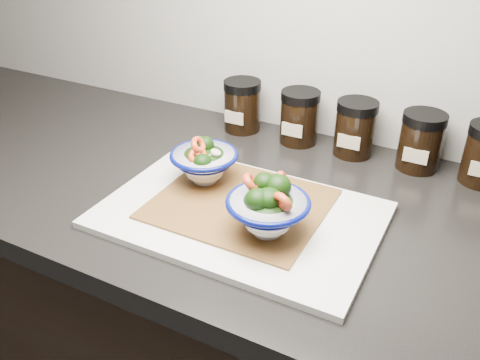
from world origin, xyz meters
The scene contains 9 objects.
countertop centered at (0.00, 1.45, 0.88)m, with size 3.50×0.60×0.04m, color black.
cutting_board centered at (-0.01, 1.38, 0.91)m, with size 0.45×0.30×0.01m, color silver.
bamboo_mat centered at (-0.02, 1.40, 0.91)m, with size 0.28×0.24×0.00m, color brown.
bowl_left centered at (-0.11, 1.43, 0.95)m, with size 0.12×0.12×0.09m.
bowl_right centered at (0.05, 1.34, 0.96)m, with size 0.13×0.13×0.10m.
spice_jar_a centered at (-0.17, 1.69, 0.96)m, with size 0.08×0.08×0.11m.
spice_jar_b centered at (-0.04, 1.69, 0.96)m, with size 0.08×0.08×0.11m.
spice_jar_c centered at (0.08, 1.69, 0.96)m, with size 0.08×0.08×0.11m.
spice_jar_d centered at (0.21, 1.69, 0.96)m, with size 0.08×0.08×0.11m.
Camera 1 is at (0.31, 0.76, 1.38)m, focal length 38.00 mm.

